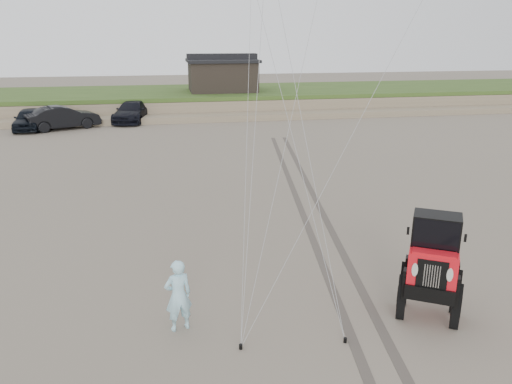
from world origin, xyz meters
TOP-DOWN VIEW (x-y plane):
  - ground at (0.00, 0.00)m, footprint 160.00×160.00m
  - dune_ridge at (0.00, 37.50)m, footprint 160.00×14.25m
  - cabin at (2.00, 37.00)m, footprint 6.40×5.40m
  - truck_a at (-13.28, 29.23)m, footprint 2.00×4.68m
  - truck_b at (-10.90, 29.02)m, footprint 5.49×3.84m
  - truck_c at (-6.00, 31.50)m, footprint 3.40×5.93m
  - jeep at (2.60, 0.13)m, footprint 5.01×6.14m
  - man at (-3.50, 0.71)m, footprint 0.75×0.59m
  - stake_main at (-2.19, -0.35)m, footprint 0.08×0.08m
  - stake_aux at (0.20, -0.55)m, footprint 0.08×0.08m
  - tire_tracks at (2.00, 8.00)m, footprint 5.22×29.74m

SIDE VIEW (x-z plane):
  - ground at x=0.00m, z-range 0.00..0.00m
  - tire_tracks at x=2.00m, z-range 0.00..0.01m
  - stake_main at x=-2.19m, z-range 0.00..0.12m
  - stake_aux at x=0.20m, z-range 0.00..0.12m
  - truck_a at x=-13.28m, z-range 0.00..1.58m
  - truck_c at x=-6.00m, z-range 0.00..1.62m
  - dune_ridge at x=0.00m, z-range -0.04..1.68m
  - truck_b at x=-10.90m, z-range 0.00..1.72m
  - man at x=-3.50m, z-range 0.00..1.80m
  - jeep at x=2.60m, z-range 0.00..2.12m
  - cabin at x=2.00m, z-range 1.56..4.91m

